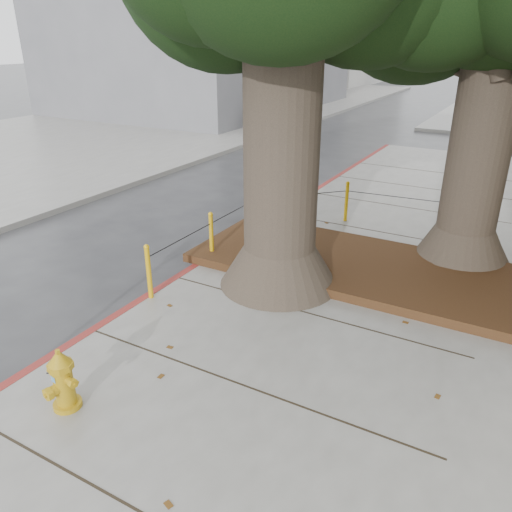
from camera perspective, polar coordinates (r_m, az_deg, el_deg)
The scene contains 8 objects.
ground at distance 6.72m, azimuth -5.86°, elevation -13.96°, with size 140.00×140.00×0.00m, color #28282B.
sidewalk_opposite at distance 22.68m, azimuth -21.03°, elevation 12.15°, with size 14.00×60.00×0.15m, color slate.
curb_red at distance 9.42m, azimuth -7.21°, elevation -1.64°, with size 0.14×26.00×0.16m, color maroon.
planter_bed at distance 9.32m, azimuth 12.59°, elevation -1.29°, with size 6.40×2.60×0.16m, color black.
bollard_ring at distance 10.14m, azimuth 4.12°, elevation 3.99°, with size 3.79×5.39×0.95m.
fire_hydrant at distance 6.23m, azimuth -21.23°, elevation -13.05°, with size 0.42×0.38×0.78m.
car_silver at distance 24.43m, azimuth 26.69°, elevation 13.22°, with size 1.40×3.47×1.18m, color #A3A2A7.
car_dark at distance 24.38m, azimuth 2.73°, elevation 15.69°, with size 1.74×4.27×1.24m, color black.
Camera 1 is at (3.17, -4.26, 4.11)m, focal length 35.00 mm.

